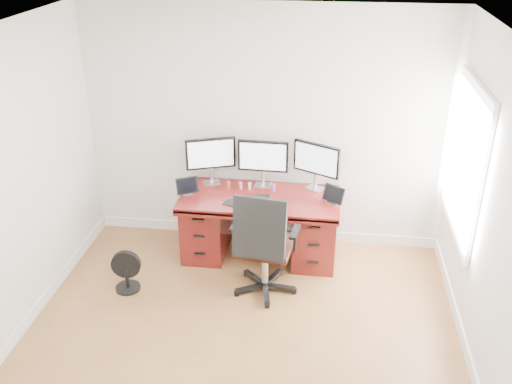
# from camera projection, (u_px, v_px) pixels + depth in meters

# --- Properties ---
(ground) EXTENTS (4.50, 4.50, 0.00)m
(ground) POSITION_uv_depth(u_px,v_px,m) (232.00, 370.00, 4.83)
(ground) COLOR brown
(ground) RESTS_ON ground
(back_wall) EXTENTS (4.00, 0.10, 2.70)m
(back_wall) POSITION_uv_depth(u_px,v_px,m) (265.00, 129.00, 6.23)
(back_wall) COLOR silver
(back_wall) RESTS_ON ground
(right_wall) EXTENTS (0.10, 4.50, 2.70)m
(right_wall) POSITION_uv_depth(u_px,v_px,m) (506.00, 243.00, 4.08)
(right_wall) COLOR silver
(right_wall) RESTS_ON ground
(desk) EXTENTS (1.70, 0.80, 0.75)m
(desk) POSITION_uv_depth(u_px,v_px,m) (260.00, 223.00, 6.28)
(desk) COLOR #541210
(desk) RESTS_ON ground
(office_chair) EXTENTS (0.68, 0.68, 1.15)m
(office_chair) POSITION_uv_depth(u_px,v_px,m) (264.00, 261.00, 5.65)
(office_chair) COLOR black
(office_chair) RESTS_ON ground
(floor_fan) EXTENTS (0.30, 0.25, 0.44)m
(floor_fan) POSITION_uv_depth(u_px,v_px,m) (126.00, 272.00, 5.77)
(floor_fan) COLOR black
(floor_fan) RESTS_ON ground
(monitor_left) EXTENTS (0.53, 0.22, 0.53)m
(monitor_left) POSITION_uv_depth(u_px,v_px,m) (211.00, 155.00, 6.25)
(monitor_left) COLOR silver
(monitor_left) RESTS_ON desk
(monitor_center) EXTENTS (0.55, 0.14, 0.53)m
(monitor_center) POSITION_uv_depth(u_px,v_px,m) (263.00, 158.00, 6.18)
(monitor_center) COLOR silver
(monitor_center) RESTS_ON desk
(monitor_right) EXTENTS (0.50, 0.28, 0.53)m
(monitor_right) POSITION_uv_depth(u_px,v_px,m) (316.00, 161.00, 6.12)
(monitor_right) COLOR silver
(monitor_right) RESTS_ON desk
(tablet_left) EXTENTS (0.24, 0.17, 0.19)m
(tablet_left) POSITION_uv_depth(u_px,v_px,m) (187.00, 187.00, 6.11)
(tablet_left) COLOR silver
(tablet_left) RESTS_ON desk
(tablet_right) EXTENTS (0.24, 0.19, 0.19)m
(tablet_right) POSITION_uv_depth(u_px,v_px,m) (333.00, 196.00, 5.92)
(tablet_right) COLOR silver
(tablet_right) RESTS_ON desk
(keyboard) EXTENTS (0.31, 0.17, 0.01)m
(keyboard) POSITION_uv_depth(u_px,v_px,m) (262.00, 202.00, 5.95)
(keyboard) COLOR white
(keyboard) RESTS_ON desk
(trackpad) EXTENTS (0.14, 0.14, 0.01)m
(trackpad) POSITION_uv_depth(u_px,v_px,m) (279.00, 206.00, 5.89)
(trackpad) COLOR silver
(trackpad) RESTS_ON desk
(drawing_tablet) EXTENTS (0.26, 0.20, 0.01)m
(drawing_tablet) POSITION_uv_depth(u_px,v_px,m) (235.00, 204.00, 5.94)
(drawing_tablet) COLOR black
(drawing_tablet) RESTS_ON desk
(phone) EXTENTS (0.15, 0.08, 0.01)m
(phone) POSITION_uv_depth(u_px,v_px,m) (263.00, 196.00, 6.09)
(phone) COLOR black
(phone) RESTS_ON desk
(figurine_brown) EXTENTS (0.04, 0.04, 0.09)m
(figurine_brown) POSITION_uv_depth(u_px,v_px,m) (229.00, 184.00, 6.25)
(figurine_brown) COLOR brown
(figurine_brown) RESTS_ON desk
(figurine_pink) EXTENTS (0.04, 0.04, 0.09)m
(figurine_pink) POSITION_uv_depth(u_px,v_px,m) (241.00, 185.00, 6.23)
(figurine_pink) COLOR pink
(figurine_pink) RESTS_ON desk
(figurine_yellow) EXTENTS (0.04, 0.04, 0.09)m
(figurine_yellow) POSITION_uv_depth(u_px,v_px,m) (250.00, 186.00, 6.22)
(figurine_yellow) COLOR tan
(figurine_yellow) RESTS_ON desk
(figurine_purple) EXTENTS (0.04, 0.04, 0.09)m
(figurine_purple) POSITION_uv_depth(u_px,v_px,m) (274.00, 187.00, 6.19)
(figurine_purple) COLOR #8C52CF
(figurine_purple) RESTS_ON desk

